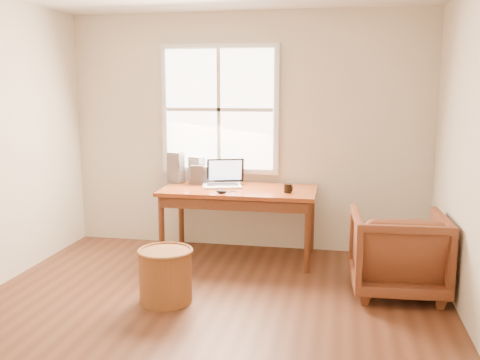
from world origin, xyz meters
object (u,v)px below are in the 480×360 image
Objects in this scene: armchair at (398,252)px; laptop at (222,174)px; desk at (239,190)px; coffee_mug at (288,188)px; cd_stack_a at (197,170)px; wicker_stool at (166,276)px.

laptop is (-1.74, 0.75, 0.52)m from armchair.
desk is 18.01× the size of coffee_mug.
cd_stack_a is (-0.53, 0.26, 0.17)m from desk.
armchair is 2.06× the size of laptop.
cd_stack_a is at bearing 95.22° from wicker_stool.
laptop is 1.35× the size of cd_stack_a.
desk is at bearing -30.38° from laptop.
wicker_stool is 1.52× the size of cd_stack_a.
coffee_mug is at bearing -32.21° from armchair.
desk is 0.26m from laptop.
wicker_stool is 1.13× the size of laptop.
coffee_mug is 0.30× the size of cd_stack_a.
armchair is 2.02m from wicker_stool.
laptop is (-0.19, 0.05, 0.16)m from desk.
wicker_stool is at bearing -106.86° from desk.
cd_stack_a is (-1.05, 0.39, 0.10)m from coffee_mug.
laptop is at bearing 157.56° from coffee_mug.
wicker_stool is 4.99× the size of coffee_mug.
wicker_stool is at bearing 13.37° from armchair.
cd_stack_a reaches higher than laptop.
armchair is at bearing 16.48° from wicker_stool.
cd_stack_a reaches higher than wicker_stool.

